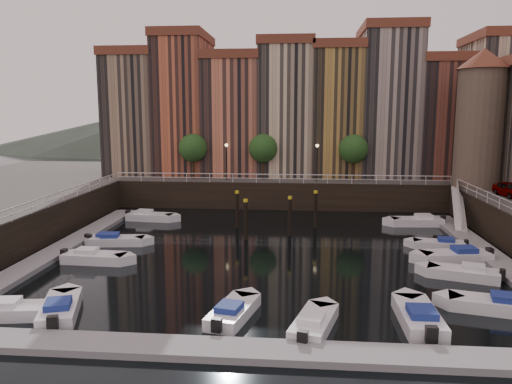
# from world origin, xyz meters

# --- Properties ---
(ground) EXTENTS (200.00, 200.00, 0.00)m
(ground) POSITION_xyz_m (0.00, 0.00, 0.00)
(ground) COLOR black
(ground) RESTS_ON ground
(quay_far) EXTENTS (80.00, 20.00, 3.00)m
(quay_far) POSITION_xyz_m (0.00, 26.00, 1.50)
(quay_far) COLOR black
(quay_far) RESTS_ON ground
(dock_left) EXTENTS (2.00, 28.00, 0.35)m
(dock_left) POSITION_xyz_m (-16.20, -1.00, 0.17)
(dock_left) COLOR gray
(dock_left) RESTS_ON ground
(dock_right) EXTENTS (2.00, 28.00, 0.35)m
(dock_right) POSITION_xyz_m (16.20, -1.00, 0.17)
(dock_right) COLOR gray
(dock_right) RESTS_ON ground
(dock_near) EXTENTS (30.00, 2.00, 0.35)m
(dock_near) POSITION_xyz_m (0.00, -17.00, 0.17)
(dock_near) COLOR gray
(dock_near) RESTS_ON ground
(mountains) EXTENTS (145.00, 100.00, 18.00)m
(mountains) POSITION_xyz_m (1.72, 110.00, 7.92)
(mountains) COLOR #2D382D
(mountains) RESTS_ON ground
(far_terrace) EXTENTS (48.70, 10.30, 17.50)m
(far_terrace) POSITION_xyz_m (3.31, 23.50, 10.95)
(far_terrace) COLOR #977B60
(far_terrace) RESTS_ON quay_far
(corner_tower) EXTENTS (5.20, 5.20, 13.80)m
(corner_tower) POSITION_xyz_m (20.00, 14.50, 10.19)
(corner_tower) COLOR #6B5B4C
(corner_tower) RESTS_ON quay_right
(promenade_trees) EXTENTS (21.20, 3.20, 5.20)m
(promenade_trees) POSITION_xyz_m (-1.33, 18.20, 6.58)
(promenade_trees) COLOR black
(promenade_trees) RESTS_ON quay_far
(street_lamps) EXTENTS (10.36, 0.36, 4.18)m
(street_lamps) POSITION_xyz_m (-1.00, 17.20, 5.90)
(street_lamps) COLOR black
(street_lamps) RESTS_ON quay_far
(railings) EXTENTS (36.08, 34.04, 0.52)m
(railings) POSITION_xyz_m (0.00, 4.88, 3.79)
(railings) COLOR white
(railings) RESTS_ON ground
(gangway) EXTENTS (2.78, 8.32, 3.73)m
(gangway) POSITION_xyz_m (17.10, 10.00, 1.92)
(gangway) COLOR white
(gangway) RESTS_ON ground
(mooring_pilings) EXTENTS (7.58, 5.40, 3.78)m
(mooring_pilings) POSITION_xyz_m (-0.22, 5.79, 1.65)
(mooring_pilings) COLOR black
(mooring_pilings) RESTS_ON ground
(boat_left_0) EXTENTS (4.70, 2.32, 1.05)m
(boat_left_0) POSITION_xyz_m (-12.58, -14.02, 0.36)
(boat_left_0) COLOR white
(boat_left_0) RESTS_ON ground
(boat_left_1) EXTENTS (4.78, 1.92, 1.09)m
(boat_left_1) POSITION_xyz_m (-12.45, -4.35, 0.37)
(boat_left_1) COLOR white
(boat_left_1) RESTS_ON ground
(boat_left_2) EXTENTS (4.62, 2.17, 1.04)m
(boat_left_2) POSITION_xyz_m (-12.59, 0.46, 0.35)
(boat_left_2) COLOR white
(boat_left_2) RESTS_ON ground
(boat_left_3) EXTENTS (4.27, 1.63, 0.98)m
(boat_left_3) POSITION_xyz_m (-13.09, 0.66, 0.33)
(boat_left_3) COLOR white
(boat_left_3) RESTS_ON ground
(boat_left_4) EXTENTS (4.93, 2.18, 1.11)m
(boat_left_4) POSITION_xyz_m (-12.68, 9.72, 0.38)
(boat_left_4) COLOR white
(boat_left_4) RESTS_ON ground
(boat_right_0) EXTENTS (4.91, 2.77, 1.10)m
(boat_right_0) POSITION_xyz_m (12.78, -10.99, 0.37)
(boat_right_0) COLOR white
(boat_right_0) RESTS_ON ground
(boat_right_1) EXTENTS (4.73, 2.96, 1.06)m
(boat_right_1) POSITION_xyz_m (12.89, -5.59, 0.36)
(boat_right_1) COLOR white
(boat_right_1) RESTS_ON ground
(boat_right_2) EXTENTS (5.26, 2.53, 1.18)m
(boat_right_2) POSITION_xyz_m (13.47, -1.86, 0.40)
(boat_right_2) COLOR white
(boat_right_2) RESTS_ON ground
(boat_right_3) EXTENTS (4.20, 2.09, 0.94)m
(boat_right_3) POSITION_xyz_m (13.29, 1.75, 0.32)
(boat_right_3) COLOR white
(boat_right_3) RESTS_ON ground
(boat_right_4) EXTENTS (5.09, 2.19, 1.15)m
(boat_right_4) POSITION_xyz_m (13.39, 9.81, 0.39)
(boat_right_4) COLOR white
(boat_right_4) RESTS_ON ground
(boat_near_0) EXTENTS (3.10, 4.96, 1.11)m
(boat_near_0) POSITION_xyz_m (-10.31, -13.66, 0.38)
(boat_near_0) COLOR white
(boat_near_0) RESTS_ON ground
(boat_near_1) EXTENTS (2.60, 4.67, 1.05)m
(boat_near_1) POSITION_xyz_m (-1.20, -13.17, 0.35)
(boat_near_1) COLOR white
(boat_near_1) RESTS_ON ground
(boat_near_2) EXTENTS (2.69, 4.62, 1.03)m
(boat_near_2) POSITION_xyz_m (2.97, -14.21, 0.35)
(boat_near_2) COLOR white
(boat_near_2) RESTS_ON ground
(boat_near_3) EXTENTS (1.87, 5.09, 1.17)m
(boat_near_3) POSITION_xyz_m (8.28, -13.10, 0.39)
(boat_near_3) COLOR white
(boat_near_3) RESTS_ON ground
(car_a) EXTENTS (2.09, 4.14, 1.35)m
(car_a) POSITION_xyz_m (20.98, 8.44, 3.68)
(car_a) COLOR gray
(car_a) RESTS_ON quay_right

